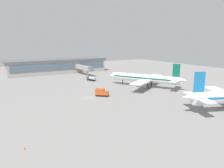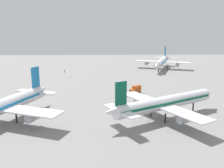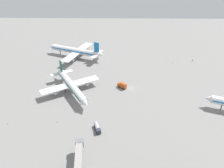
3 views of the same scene
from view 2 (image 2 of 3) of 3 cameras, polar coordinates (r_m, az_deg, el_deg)
The scene contains 6 objects.
ground at distance 108.96m, azimuth 5.32°, elevation -1.47°, with size 288.00×288.00×0.00m, color gray.
airplane_taxiing at distance 167.16m, azimuth 11.15°, elevation 5.02°, with size 43.21×35.57×13.63m.
airplane_distant at distance 76.45m, azimuth 11.68°, elevation -4.19°, with size 31.89×38.06×12.87m.
catering_truck at distance 103.32m, azimuth 5.34°, elevation -1.29°, with size 5.37×5.23×3.30m.
ground_crew_worker at distance 154.53m, azimuth -10.64°, elevation 2.89°, with size 0.41×0.58×1.67m.
safety_cone_far_side at distance 139.32m, azimuth -9.45°, elevation 1.65°, with size 0.44×0.44×0.60m, color #EA590C.
Camera 2 is at (-104.91, 12.81, 26.50)m, focal length 40.59 mm.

